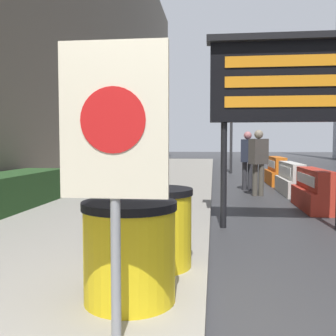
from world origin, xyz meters
TOP-DOWN VIEW (x-y plane):
  - barrel_drum_foreground at (-0.58, 0.57)m, footprint 0.72×0.72m
  - barrel_drum_middle at (-0.51, 1.43)m, footprint 0.72×0.72m
  - warning_sign at (-0.53, -0.07)m, footprint 0.64×0.08m
  - message_board at (1.10, 4.03)m, footprint 2.35×0.36m
  - jersey_barrier_red_striped at (2.12, 6.05)m, footprint 0.58×1.87m
  - jersey_barrier_white at (2.12, 8.52)m, footprint 0.53×2.10m
  - jersey_barrier_orange_near at (2.12, 10.95)m, footprint 0.57×1.84m
  - traffic_light_near_curb at (0.83, 15.53)m, footprint 0.28×0.44m
  - pedestrian_worker at (1.20, 8.00)m, footprint 0.52×0.47m
  - pedestrian_passerby at (1.02, 9.22)m, footprint 0.41×0.51m

SIDE VIEW (x-z plane):
  - jersey_barrier_red_striped at x=2.12m, z-range -0.05..0.78m
  - jersey_barrier_white at x=2.12m, z-range -0.05..0.80m
  - jersey_barrier_orange_near at x=2.12m, z-range -0.05..0.86m
  - barrel_drum_foreground at x=-0.58m, z-range 0.17..0.93m
  - barrel_drum_middle at x=-0.51m, z-range 0.17..0.93m
  - pedestrian_passerby at x=1.02m, z-range 0.15..1.85m
  - pedestrian_worker at x=1.20m, z-range 0.15..1.86m
  - warning_sign at x=-0.53m, z-range 0.49..2.28m
  - message_board at x=1.10m, z-range 0.80..3.82m
  - traffic_light_near_curb at x=0.83m, z-range 0.92..5.01m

